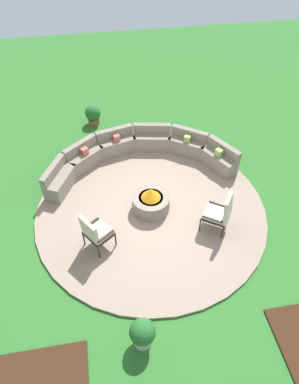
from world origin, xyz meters
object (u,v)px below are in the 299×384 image
Objects in this scene: potted_plant_1 at (143,334)px; lounge_chair_front_right at (220,212)px; curved_stone_bench at (138,153)px; fire_pit at (151,201)px; potted_plant_2 at (93,114)px; lounge_chair_front_left at (95,232)px.

lounge_chair_front_right is at bearing 47.22° from potted_plant_1.
curved_stone_bench is at bearing 62.91° from lounge_chair_front_right.
fire_pit is 1.32× the size of potted_plant_1.
lounge_chair_front_right is at bearing -62.01° from potted_plant_2.
curved_stone_bench reaches higher than potted_plant_1.
lounge_chair_front_right reaches higher than potted_plant_2.
potted_plant_2 is at bearing 141.62° from lounge_chair_front_left.
lounge_chair_front_right is (1.46, -0.87, 0.29)m from fire_pit.
potted_plant_2 is (-1.19, 4.12, 0.03)m from fire_pit.
curved_stone_bench is at bearing 91.48° from fire_pit.
lounge_chair_front_right is 1.64× the size of potted_plant_2.
curved_stone_bench is 2.53m from potted_plant_2.
fire_pit is 0.89× the size of lounge_chair_front_left.
fire_pit is 0.18× the size of curved_stone_bench.
potted_plant_1 is (0.68, -2.29, -0.22)m from lounge_chair_front_left.
potted_plant_2 is (-2.66, 5.00, -0.26)m from lounge_chair_front_right.
lounge_chair_front_left is 0.97× the size of lounge_chair_front_right.
curved_stone_bench is at bearing 82.44° from potted_plant_1.
fire_pit is 3.32m from potted_plant_1.
potted_plant_2 is at bearing 93.61° from potted_plant_1.
lounge_chair_front_left is 1.59× the size of potted_plant_2.
lounge_chair_front_right reaches higher than lounge_chair_front_left.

